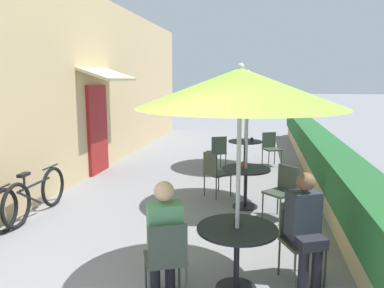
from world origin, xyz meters
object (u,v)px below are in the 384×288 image
object	(u,v)px
seated_patron_near_right	(305,224)
coffee_cup_near	(236,221)
cafe_chair_mid_right	(215,171)
cafe_chair_mid_left	(283,188)
patio_table_far	(245,148)
cafe_chair_near_left	(166,255)
coffee_cup_far	(252,139)
patio_table_near	(237,243)
patio_umbrella_near	(240,88)
seated_patron_near_left	(164,235)
cafe_chair_near_right	(299,235)
patio_table_mid	(246,178)
coffee_cup_mid	(244,164)
patio_umbrella_far	(247,83)
bicycle_second	(36,195)
patio_umbrella_mid	(248,85)
cafe_chair_far_left	(217,150)
cafe_chair_far_right	(271,146)

from	to	relation	value
seated_patron_near_right	coffee_cup_near	distance (m)	0.76
seated_patron_near_right	cafe_chair_mid_right	world-z (taller)	seated_patron_near_right
seated_patron_near_right	cafe_chair_mid_left	distance (m)	1.96
coffee_cup_near	patio_table_far	bearing A→B (deg)	91.57
cafe_chair_near_left	coffee_cup_far	distance (m)	6.07
patio_table_near	coffee_cup_far	xyz separation A→B (m)	(-0.01, 5.65, 0.22)
patio_umbrella_near	seated_patron_near_left	bearing A→B (deg)	-158.98
cafe_chair_near_right	cafe_chair_mid_left	xyz separation A→B (m)	(-0.08, 1.84, 0.00)
patio_table_mid	cafe_chair_mid_left	size ratio (longest dim) A/B	0.97
coffee_cup_mid	patio_table_far	bearing A→B (deg)	91.97
patio_table_mid	patio_umbrella_far	world-z (taller)	patio_umbrella_far
patio_umbrella_near	coffee_cup_near	distance (m)	1.40
cafe_chair_near_right	coffee_cup_far	bearing A→B (deg)	-106.38
patio_table_mid	patio_umbrella_far	bearing A→B (deg)	92.83
patio_table_near	bicycle_second	bearing A→B (deg)	154.52
patio_umbrella_far	coffee_cup_near	bearing A→B (deg)	-88.43
cafe_chair_near_left	patio_table_far	world-z (taller)	cafe_chair_near_left
seated_patron_near_right	cafe_chair_mid_right	distance (m)	3.19
patio_umbrella_near	patio_umbrella_mid	size ratio (longest dim) A/B	1.00
patio_umbrella_near	seated_patron_near_left	xyz separation A→B (m)	(-0.71, -0.27, -1.46)
bicycle_second	coffee_cup_mid	bearing A→B (deg)	19.62
cafe_chair_mid_left	patio_table_mid	bearing A→B (deg)	5.72
seated_patron_near_right	cafe_chair_far_left	world-z (taller)	seated_patron_near_right
seated_patron_near_left	patio_table_far	distance (m)	5.95
cafe_chair_near_left	cafe_chair_near_right	distance (m)	1.54
seated_patron_near_left	coffee_cup_mid	distance (m)	3.17
cafe_chair_far_left	bicycle_second	xyz separation A→B (m)	(-2.57, -3.62, -0.15)
patio_umbrella_far	cafe_chair_far_right	distance (m)	1.80
cafe_chair_near_left	seated_patron_near_left	xyz separation A→B (m)	(-0.04, 0.10, 0.17)
patio_umbrella_near	bicycle_second	xyz separation A→B (m)	(-3.38, 1.61, -1.78)
seated_patron_near_left	cafe_chair_far_right	size ratio (longest dim) A/B	1.44
cafe_chair_mid_left	coffee_cup_far	world-z (taller)	cafe_chair_mid_left
seated_patron_near_right	patio_umbrella_mid	bearing A→B (deg)	-96.68
patio_table_near	patio_umbrella_near	distance (m)	1.61
seated_patron_near_left	cafe_chair_near_right	world-z (taller)	seated_patron_near_left
seated_patron_near_right	bicycle_second	distance (m)	4.32
cafe_chair_near_left	patio_umbrella_far	xyz separation A→B (m)	(0.50, 6.02, 1.63)
cafe_chair_near_right	cafe_chair_far_right	size ratio (longest dim) A/B	1.00
cafe_chair_near_right	patio_table_far	size ratio (longest dim) A/B	1.03
patio_table_near	patio_umbrella_far	distance (m)	5.88
patio_umbrella_near	cafe_chair_near_left	world-z (taller)	patio_umbrella_near
patio_umbrella_near	patio_table_mid	distance (m)	3.13
patio_umbrella_mid	patio_table_mid	bearing A→B (deg)	-90.00
cafe_chair_near_right	seated_patron_near_left	bearing A→B (deg)	1.54
patio_table_mid	cafe_chair_near_left	bearing A→B (deg)	-101.90
cafe_chair_near_right	seated_patron_near_right	size ratio (longest dim) A/B	0.70
cafe_chair_near_right	coffee_cup_mid	bearing A→B (deg)	-96.86
coffee_cup_far	seated_patron_near_left	bearing A→B (deg)	-96.81
patio_umbrella_mid	cafe_chair_far_right	xyz separation A→B (m)	(0.50, 3.37, -1.63)
patio_table_mid	seated_patron_near_right	bearing A→B (deg)	-73.02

